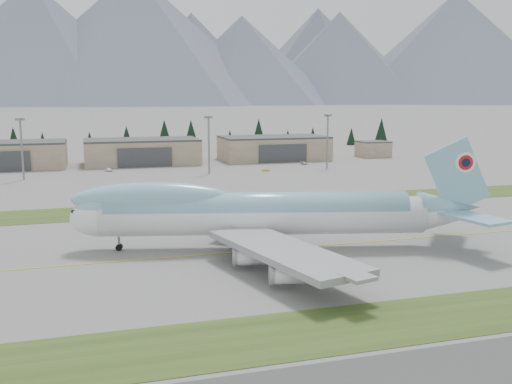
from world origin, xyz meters
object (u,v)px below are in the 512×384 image
object	(u,v)px
hangar_left	(4,155)
hangar_center	(142,151)
service_vehicle_b	(266,171)
service_vehicle_a	(109,171)
boeing_747_freighter	(259,213)
hangar_right	(274,148)
service_vehicle_c	(304,165)

from	to	relation	value
hangar_left	hangar_center	size ratio (longest dim) A/B	1.00
hangar_left	service_vehicle_b	xyz separation A→B (m)	(99.15, -38.73, -5.39)
service_vehicle_a	service_vehicle_b	xyz separation A→B (m)	(59.13, -16.41, 0.00)
boeing_747_freighter	hangar_center	bearing A→B (deg)	106.79
hangar_right	service_vehicle_b	distance (m)	42.20
service_vehicle_b	service_vehicle_c	world-z (taller)	service_vehicle_c
boeing_747_freighter	hangar_right	distance (m)	157.19
hangar_right	service_vehicle_c	bearing A→B (deg)	-74.51
hangar_left	service_vehicle_b	size ratio (longest dim) A/B	15.25
service_vehicle_a	service_vehicle_b	bearing A→B (deg)	-47.56
service_vehicle_a	service_vehicle_c	xyz separation A→B (m)	(81.21, -0.13, 0.00)
hangar_right	service_vehicle_c	world-z (taller)	hangar_right
hangar_center	hangar_left	bearing A→B (deg)	180.00
hangar_center	service_vehicle_b	xyz separation A→B (m)	(44.15, -38.73, -5.39)
hangar_center	service_vehicle_c	bearing A→B (deg)	-18.73
service_vehicle_a	boeing_747_freighter	bearing A→B (deg)	-111.57
hangar_left	boeing_747_freighter	bearing A→B (deg)	-66.90
hangar_center	boeing_747_freighter	bearing A→B (deg)	-86.79
boeing_747_freighter	hangar_right	world-z (taller)	boeing_747_freighter
service_vehicle_c	service_vehicle_a	bearing A→B (deg)	168.09
boeing_747_freighter	service_vehicle_a	bearing A→B (deg)	114.05
service_vehicle_c	hangar_center	bearing A→B (deg)	149.46
hangar_center	service_vehicle_b	size ratio (longest dim) A/B	15.25
boeing_747_freighter	hangar_right	size ratio (longest dim) A/B	1.68
hangar_left	hangar_right	world-z (taller)	same
service_vehicle_a	service_vehicle_c	bearing A→B (deg)	-32.14
hangar_center	service_vehicle_a	size ratio (longest dim) A/B	12.27
boeing_747_freighter	hangar_center	xyz separation A→B (m)	(-8.33, 148.44, -1.62)
boeing_747_freighter	hangar_center	world-z (taller)	boeing_747_freighter
hangar_center	hangar_right	world-z (taller)	same
boeing_747_freighter	hangar_center	size ratio (longest dim) A/B	1.68
boeing_747_freighter	service_vehicle_b	xyz separation A→B (m)	(35.82, 109.71, -7.00)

